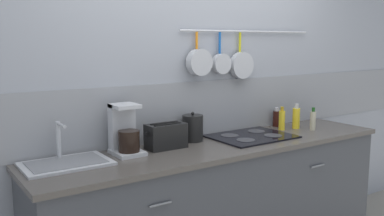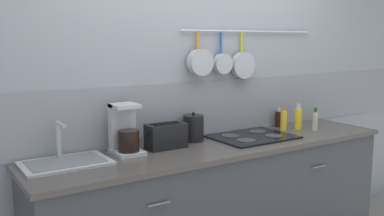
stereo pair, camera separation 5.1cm
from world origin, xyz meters
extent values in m
cube|color=#999EA8|center=(0.00, 0.34, 1.30)|extent=(7.20, 0.06, 2.60)
cube|color=gray|center=(0.00, 0.33, 1.14)|extent=(7.20, 0.07, 0.41)
cylinder|color=#B7BABF|center=(0.48, 0.28, 1.71)|extent=(1.29, 0.02, 0.02)
cylinder|color=orange|center=(-0.02, 0.28, 1.64)|extent=(0.02, 0.02, 0.12)
cylinder|color=#B7BABF|center=(-0.02, 0.25, 1.49)|extent=(0.19, 0.07, 0.19)
cylinder|color=#1959B2|center=(0.19, 0.28, 1.62)|extent=(0.02, 0.02, 0.16)
cylinder|color=#B7BABF|center=(0.19, 0.26, 1.47)|extent=(0.15, 0.05, 0.15)
cylinder|color=gold|center=(0.38, 0.28, 1.63)|extent=(0.02, 0.02, 0.15)
cylinder|color=#B7BABF|center=(0.38, 0.25, 1.45)|extent=(0.20, 0.05, 0.20)
cube|color=#3F4247|center=(0.00, 0.00, 0.45)|extent=(2.65, 0.55, 0.90)
cylinder|color=slate|center=(-0.66, -0.29, 0.73)|extent=(0.14, 0.01, 0.01)
cylinder|color=slate|center=(0.66, -0.29, 0.73)|extent=(0.14, 0.01, 0.01)
cube|color=#4C4742|center=(0.00, 0.00, 0.91)|extent=(2.69, 0.59, 0.03)
cube|color=#B7BABF|center=(-1.06, 0.11, 0.94)|extent=(0.50, 0.33, 0.01)
cube|color=slate|center=(-1.06, 0.11, 0.95)|extent=(0.42, 0.26, 0.00)
cylinder|color=#B7BABF|center=(-1.06, 0.23, 1.05)|extent=(0.03, 0.03, 0.24)
cylinder|color=#B7BABF|center=(-1.06, 0.17, 1.16)|extent=(0.02, 0.13, 0.02)
cube|color=#B7BABF|center=(-0.66, 0.13, 0.94)|extent=(0.18, 0.22, 0.02)
cube|color=#B7BABF|center=(-0.66, 0.20, 1.09)|extent=(0.16, 0.08, 0.32)
cylinder|color=black|center=(-0.66, 0.10, 1.02)|extent=(0.13, 0.13, 0.13)
cube|color=#B7BABF|center=(-0.66, 0.15, 1.24)|extent=(0.16, 0.16, 0.02)
cube|color=black|center=(-0.38, 0.12, 1.01)|extent=(0.26, 0.14, 0.17)
cube|color=black|center=(-0.38, 0.10, 1.10)|extent=(0.20, 0.02, 0.00)
cube|color=black|center=(-0.38, 0.15, 1.10)|extent=(0.20, 0.02, 0.00)
cube|color=black|center=(-0.52, 0.12, 1.05)|extent=(0.02, 0.02, 0.02)
cylinder|color=black|center=(-0.11, 0.20, 1.02)|extent=(0.15, 0.15, 0.19)
sphere|color=black|center=(-0.11, 0.20, 1.13)|extent=(0.02, 0.02, 0.02)
cube|color=black|center=(0.32, 0.05, 0.94)|extent=(0.59, 0.45, 0.01)
cylinder|color=#38383D|center=(0.18, -0.04, 0.94)|extent=(0.13, 0.13, 0.00)
cylinder|color=#38383D|center=(0.45, -0.04, 0.94)|extent=(0.13, 0.13, 0.00)
cylinder|color=#38383D|center=(0.18, 0.14, 0.94)|extent=(0.13, 0.13, 0.00)
cylinder|color=#38383D|center=(0.45, 0.14, 0.94)|extent=(0.13, 0.13, 0.00)
cylinder|color=yellow|center=(0.70, 0.11, 1.01)|extent=(0.05, 0.05, 0.15)
cylinder|color=#B28C19|center=(0.70, 0.11, 1.10)|extent=(0.03, 0.03, 0.03)
cylinder|color=#33140F|center=(0.76, 0.24, 1.00)|extent=(0.06, 0.06, 0.13)
cylinder|color=beige|center=(0.76, 0.24, 1.08)|extent=(0.03, 0.03, 0.03)
cylinder|color=yellow|center=(0.84, 0.09, 1.01)|extent=(0.06, 0.06, 0.17)
cylinder|color=beige|center=(0.84, 0.09, 1.12)|extent=(0.03, 0.03, 0.04)
cylinder|color=#BFB799|center=(0.90, -0.03, 1.01)|extent=(0.05, 0.05, 0.15)
cylinder|color=#194C19|center=(0.90, -0.03, 1.10)|extent=(0.02, 0.02, 0.03)
camera|label=1|loc=(-1.79, -2.27, 1.64)|focal=40.00mm
camera|label=2|loc=(-1.75, -2.30, 1.64)|focal=40.00mm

